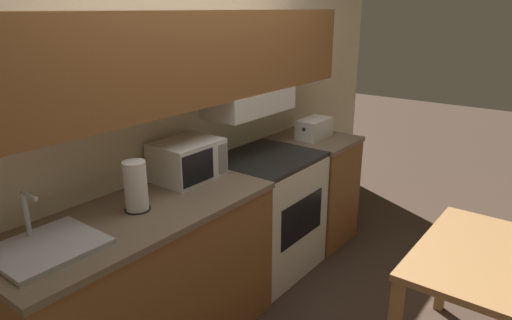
# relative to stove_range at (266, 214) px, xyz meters

# --- Properties ---
(ground_plane) EXTENTS (16.00, 16.00, 0.00)m
(ground_plane) POSITION_rel_stove_range_xyz_m (-0.51, 0.32, -0.46)
(ground_plane) COLOR #3D2D23
(wall_back) EXTENTS (5.29, 0.38, 2.55)m
(wall_back) POSITION_rel_stove_range_xyz_m (-0.50, 0.26, 0.98)
(wall_back) COLOR beige
(wall_back) RESTS_ON ground_plane
(lower_counter_main) EXTENTS (1.59, 0.68, 0.92)m
(lower_counter_main) POSITION_rel_stove_range_xyz_m (-1.18, -0.01, 0.00)
(lower_counter_main) COLOR brown
(lower_counter_main) RESTS_ON ground_plane
(lower_counter_right_stub) EXTENTS (0.56, 0.68, 0.92)m
(lower_counter_right_stub) POSITION_rel_stove_range_xyz_m (0.66, -0.01, 0.00)
(lower_counter_right_stub) COLOR brown
(lower_counter_right_stub) RESTS_ON ground_plane
(stove_range) EXTENTS (0.76, 0.65, 0.92)m
(stove_range) POSITION_rel_stove_range_xyz_m (0.00, 0.00, 0.00)
(stove_range) COLOR white
(stove_range) RESTS_ON ground_plane
(microwave) EXTENTS (0.41, 0.32, 0.25)m
(microwave) POSITION_rel_stove_range_xyz_m (-0.66, 0.14, 0.58)
(microwave) COLOR white
(microwave) RESTS_ON lower_counter_main
(toaster) EXTENTS (0.33, 0.19, 0.16)m
(toaster) POSITION_rel_stove_range_xyz_m (0.65, -0.01, 0.54)
(toaster) COLOR white
(toaster) RESTS_ON lower_counter_right_stub
(sink_basin) EXTENTS (0.45, 0.40, 0.25)m
(sink_basin) POSITION_rel_stove_range_xyz_m (-1.69, -0.01, 0.47)
(sink_basin) COLOR #B7BABF
(sink_basin) RESTS_ON lower_counter_main
(paper_towel_roll) EXTENTS (0.14, 0.14, 0.27)m
(paper_towel_roll) POSITION_rel_stove_range_xyz_m (-1.17, 0.01, 0.59)
(paper_towel_roll) COLOR black
(paper_towel_roll) RESTS_ON lower_counter_main
(dining_table) EXTENTS (0.98, 0.64, 0.74)m
(dining_table) POSITION_rel_stove_range_xyz_m (-0.17, -1.53, 0.16)
(dining_table) COLOR #9E7042
(dining_table) RESTS_ON ground_plane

